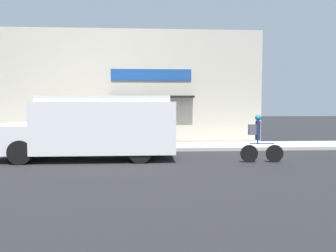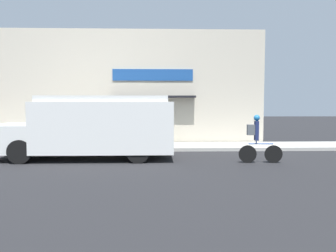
% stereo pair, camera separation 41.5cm
% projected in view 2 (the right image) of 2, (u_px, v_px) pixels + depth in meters
% --- Properties ---
extents(ground_plane, '(70.00, 70.00, 0.00)m').
position_uv_depth(ground_plane, '(104.00, 152.00, 13.74)').
color(ground_plane, '#232326').
extents(sidewalk, '(28.00, 2.16, 0.14)m').
position_uv_depth(sidewalk, '(108.00, 147.00, 14.81)').
color(sidewalk, '#ADAAA3').
rests_on(sidewalk, ground_plane).
extents(storefront, '(14.94, 0.78, 5.59)m').
position_uv_depth(storefront, '(112.00, 88.00, 15.84)').
color(storefront, beige).
rests_on(storefront, ground_plane).
extents(school_bus, '(6.46, 2.72, 2.31)m').
position_uv_depth(school_bus, '(94.00, 126.00, 12.05)').
color(school_bus, white).
rests_on(school_bus, ground_plane).
extents(cyclist, '(1.50, 0.21, 1.65)m').
position_uv_depth(cyclist, '(257.00, 139.00, 11.17)').
color(cyclist, black).
rests_on(cyclist, ground_plane).
extents(trash_bin, '(0.65, 0.65, 0.85)m').
position_uv_depth(trash_bin, '(154.00, 135.00, 15.30)').
color(trash_bin, '#2D5138').
rests_on(trash_bin, sidewalk).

